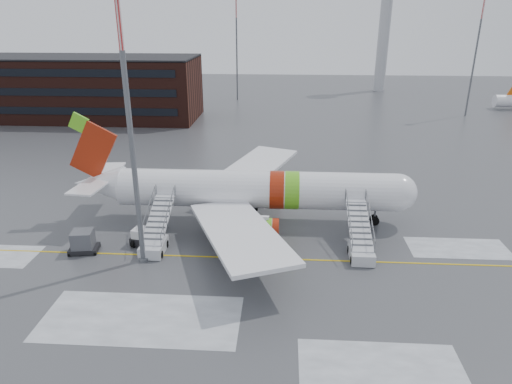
# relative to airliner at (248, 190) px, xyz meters

# --- Properties ---
(ground) EXTENTS (260.00, 260.00, 0.00)m
(ground) POSITION_rel_airliner_xyz_m (-0.26, -6.81, -3.42)
(ground) COLOR #494C4F
(ground) RESTS_ON ground
(airliner) EXTENTS (35.03, 32.97, 11.18)m
(airliner) POSITION_rel_airliner_xyz_m (0.00, 0.00, 0.00)
(airliner) COLOR white
(airliner) RESTS_ON ground
(airstair_fwd) EXTENTS (2.05, 7.70, 3.48)m
(airstair_fwd) POSITION_rel_airliner_xyz_m (10.51, -6.54, -2.35)
(airstair_fwd) COLOR silver
(airstair_fwd) RESTS_ON ground
(airstair_aft) EXTENTS (2.05, 7.70, 3.48)m
(airstair_aft) POSITION_rel_airliner_xyz_m (-7.94, -6.54, -2.35)
(airstair_aft) COLOR silver
(airstair_aft) RESTS_ON ground
(pushback_tug) EXTENTS (3.10, 2.57, 1.63)m
(pushback_tug) POSITION_rel_airliner_xyz_m (-9.12, -5.93, -2.70)
(pushback_tug) COLOR black
(pushback_tug) RESTS_ON ground
(uld_container) EXTENTS (2.73, 2.16, 2.04)m
(uld_container) POSITION_rel_airliner_xyz_m (-14.27, -7.54, -2.47)
(uld_container) COLOR black
(uld_container) RESTS_ON ground
(light_mast_near) EXTENTS (1.20, 1.20, 22.23)m
(light_mast_near) POSITION_rel_airliner_xyz_m (-8.46, -8.81, 8.19)
(light_mast_near) COLOR #595B60
(light_mast_near) RESTS_ON ground
(terminal_building) EXTENTS (62.00, 16.11, 12.30)m
(terminal_building) POSITION_rel_airliner_xyz_m (-45.26, 48.17, 2.78)
(terminal_building) COLOR #3F1E16
(terminal_building) RESTS_ON ground
(control_tower) EXTENTS (6.40, 6.40, 30.00)m
(control_tower) POSITION_rel_airliner_xyz_m (29.74, 88.19, 15.33)
(control_tower) COLOR #B2B5BA
(control_tower) RESTS_ON ground
(light_mast_far_ne) EXTENTS (1.20, 1.20, 24.25)m
(light_mast_far_ne) POSITION_rel_airliner_xyz_m (41.74, 55.19, 10.42)
(light_mast_far_ne) COLOR #595B60
(light_mast_far_ne) RESTS_ON ground
(light_mast_far_n) EXTENTS (1.20, 1.20, 24.25)m
(light_mast_far_n) POSITION_rel_airliner_xyz_m (-8.26, 71.19, 10.42)
(light_mast_far_n) COLOR #595B60
(light_mast_far_n) RESTS_ON ground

